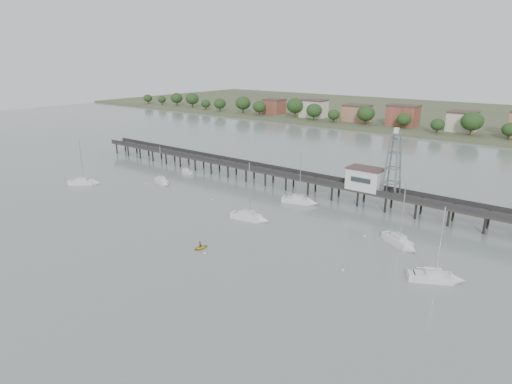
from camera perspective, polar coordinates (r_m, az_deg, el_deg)
ground_plane at (r=81.13m, az=-22.30°, el=-9.02°), size 500.00×500.00×0.00m
pier at (r=118.39m, az=3.15°, el=2.50°), size 150.00×5.00×5.50m
pier_building at (r=105.92m, az=14.33°, el=1.77°), size 8.40×5.40×5.30m
lattice_tower at (r=102.53m, az=17.83°, el=3.51°), size 3.20×3.20×15.50m
sailboat_d at (r=76.00m, az=23.45°, el=-10.47°), size 8.20×5.99×13.36m
sailboat_a at (r=130.03m, az=-21.57°, el=1.21°), size 7.84×6.94×13.46m
sailboat_c at (r=94.40m, az=-0.37°, el=-3.46°), size 8.67×4.03×13.79m
sailboat_b at (r=123.91m, az=-12.30°, el=1.29°), size 7.08×3.89×11.37m
sailboat_e at (r=86.34m, az=18.96°, el=-6.54°), size 8.09×5.96×13.20m
sailboat_f at (r=105.71m, az=6.28°, el=-1.23°), size 8.62×4.55×13.67m
white_tender at (r=134.48m, az=-9.19°, el=2.68°), size 4.42×2.79×1.60m
yellow_dinghy at (r=81.97m, az=-7.44°, el=-7.49°), size 2.10×0.85×2.86m
dinghy_occupant at (r=81.97m, az=-7.44°, el=-7.49°), size 0.74×1.32×0.30m
mooring_buoys at (r=93.45m, az=-1.84°, el=-4.06°), size 68.37×26.01×0.39m
far_shore at (r=283.14m, az=24.79°, el=9.16°), size 500.00×170.00×10.40m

